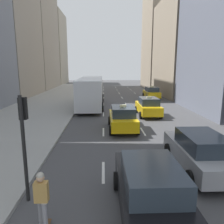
# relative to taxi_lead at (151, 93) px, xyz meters

# --- Properties ---
(sidewalk_left) EXTENTS (8.00, 66.00, 0.15)m
(sidewalk_left) POSITION_rel_taxi_lead_xyz_m (-13.80, -3.68, -0.81)
(sidewalk_left) COLOR #9E9E99
(sidewalk_left) RESTS_ON ground
(lane_markings) EXTENTS (5.72, 56.00, 0.01)m
(lane_markings) POSITION_rel_taxi_lead_xyz_m (-4.20, -7.68, -0.87)
(lane_markings) COLOR white
(lane_markings) RESTS_ON ground
(building_row_left) EXTENTS (6.00, 69.62, 27.09)m
(building_row_left) POSITION_rel_taxi_lead_xyz_m (-20.80, 1.57, 10.88)
(building_row_left) COLOR gray
(building_row_left) RESTS_ON ground
(taxi_lead) EXTENTS (2.02, 4.40, 1.87)m
(taxi_lead) POSITION_rel_taxi_lead_xyz_m (0.00, 0.00, 0.00)
(taxi_lead) COLOR yellow
(taxi_lead) RESTS_ON ground
(taxi_second) EXTENTS (2.02, 4.40, 1.87)m
(taxi_second) POSITION_rel_taxi_lead_xyz_m (-2.80, -11.47, 0.00)
(taxi_second) COLOR yellow
(taxi_second) RESTS_ON ground
(taxi_third) EXTENTS (2.02, 4.40, 1.87)m
(taxi_third) POSITION_rel_taxi_lead_xyz_m (-5.60, -16.12, 0.00)
(taxi_third) COLOR yellow
(taxi_third) RESTS_ON ground
(sedan_black_near) EXTENTS (2.02, 4.72, 1.70)m
(sedan_black_near) POSITION_rel_taxi_lead_xyz_m (-2.80, -22.62, -0.01)
(sedan_black_near) COLOR #9EA0A5
(sedan_black_near) RESTS_ON ground
(sedan_silver_behind) EXTENTS (2.02, 4.61, 1.74)m
(sedan_silver_behind) POSITION_rel_taxi_lead_xyz_m (-5.60, -25.56, 0.00)
(sedan_silver_behind) COLOR black
(sedan_silver_behind) RESTS_ON ground
(city_bus) EXTENTS (2.80, 11.61, 3.25)m
(city_bus) POSITION_rel_taxi_lead_xyz_m (-8.41, -6.13, 0.91)
(city_bus) COLOR silver
(city_bus) RESTS_ON ground
(skateboarder) EXTENTS (0.36, 0.80, 1.75)m
(skateboarder) POSITION_rel_taxi_lead_xyz_m (-8.64, -26.09, 0.08)
(skateboarder) COLOR brown
(skateboarder) RESTS_ON ground
(traffic_light_pole) EXTENTS (0.24, 0.42, 3.60)m
(traffic_light_pole) POSITION_rel_taxi_lead_xyz_m (-9.55, -24.55, 1.53)
(traffic_light_pole) COLOR black
(traffic_light_pole) RESTS_ON ground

